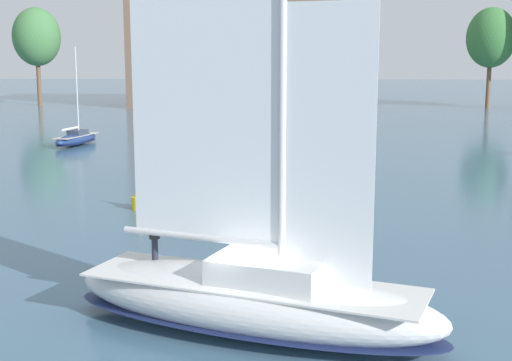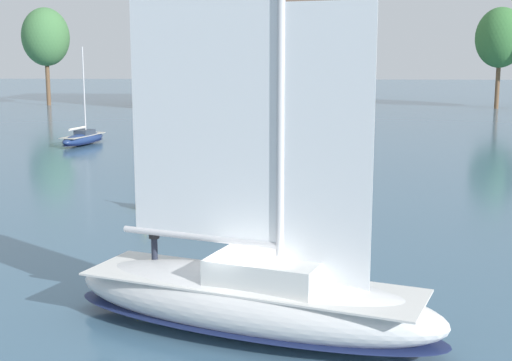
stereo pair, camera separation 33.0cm
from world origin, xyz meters
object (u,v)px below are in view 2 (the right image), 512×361
object	(u,v)px
sailboat_moored_far_slip	(314,130)
channel_buoy	(144,197)
sailboat_main	(251,292)
tree_shore_left	(46,37)
sailboat_moored_mid_channel	(235,120)
sailboat_moored_near_marina	(83,138)
tree_shore_right	(500,38)

from	to	relation	value
sailboat_moored_far_slip	channel_buoy	distance (m)	35.20
sailboat_main	sailboat_moored_far_slip	bearing A→B (deg)	86.62
tree_shore_left	sailboat_main	size ratio (longest dim) A/B	0.93
sailboat_main	sailboat_moored_far_slip	world-z (taller)	sailboat_main
sailboat_moored_mid_channel	sailboat_moored_far_slip	world-z (taller)	sailboat_moored_far_slip
sailboat_moored_near_marina	sailboat_moored_mid_channel	size ratio (longest dim) A/B	1.07
sailboat_moored_near_marina	sailboat_moored_far_slip	distance (m)	22.37
sailboat_moored_near_marina	channel_buoy	world-z (taller)	sailboat_moored_near_marina
tree_shore_right	sailboat_moored_mid_channel	size ratio (longest dim) A/B	1.80
sailboat_main	channel_buoy	xyz separation A→B (m)	(-6.84, 16.70, -0.59)
sailboat_moored_mid_channel	sailboat_moored_far_slip	size ratio (longest dim) A/B	0.91
sailboat_main	sailboat_moored_mid_channel	bearing A→B (deg)	95.48
sailboat_moored_far_slip	channel_buoy	world-z (taller)	sailboat_moored_far_slip
tree_shore_left	sailboat_moored_near_marina	world-z (taller)	tree_shore_left
sailboat_main	sailboat_moored_near_marina	bearing A→B (deg)	112.83
sailboat_moored_near_marina	channel_buoy	bearing A→B (deg)	-66.81
sailboat_moored_near_marina	sailboat_moored_mid_channel	world-z (taller)	sailboat_moored_near_marina
sailboat_main	channel_buoy	bearing A→B (deg)	112.26
tree_shore_right	sailboat_moored_near_marina	world-z (taller)	tree_shore_right
sailboat_main	channel_buoy	size ratio (longest dim) A/B	9.63
tree_shore_right	channel_buoy	size ratio (longest dim) A/B	8.73
sailboat_moored_far_slip	channel_buoy	size ratio (longest dim) A/B	5.31
tree_shore_right	sailboat_moored_far_slip	xyz separation A→B (m)	(-27.76, -37.03, -9.68)
sailboat_moored_mid_channel	tree_shore_left	bearing A→B (deg)	138.07
sailboat_moored_near_marina	sailboat_moored_far_slip	world-z (taller)	sailboat_moored_far_slip
sailboat_main	sailboat_moored_near_marina	world-z (taller)	sailboat_main
sailboat_moored_far_slip	sailboat_main	bearing A→B (deg)	-93.38
sailboat_moored_near_marina	tree_shore_right	bearing A→B (deg)	42.53
channel_buoy	tree_shore_right	bearing A→B (deg)	62.05
tree_shore_left	sailboat_moored_far_slip	world-z (taller)	tree_shore_left
sailboat_main	tree_shore_right	bearing A→B (deg)	70.65
tree_shore_right	sailboat_moored_mid_channel	bearing A→B (deg)	-144.67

